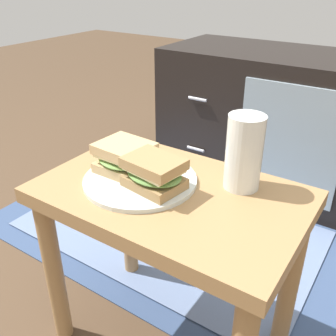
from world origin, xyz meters
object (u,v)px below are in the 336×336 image
(beer_glass, at_px, (244,154))
(tv_cabinet, at_px, (278,122))
(sandwich_front, at_px, (126,157))
(plate, at_px, (140,180))
(sandwich_back, at_px, (154,173))

(beer_glass, bearing_deg, tv_cabinet, 102.95)
(beer_glass, bearing_deg, sandwich_front, -158.95)
(plate, bearing_deg, sandwich_front, 164.28)
(plate, distance_m, beer_glass, 0.23)
(sandwich_front, distance_m, beer_glass, 0.26)
(tv_cabinet, bearing_deg, sandwich_front, -92.54)
(tv_cabinet, relative_size, plate, 3.88)
(tv_cabinet, height_order, sandwich_front, tv_cabinet)
(tv_cabinet, bearing_deg, plate, -89.65)
(beer_glass, bearing_deg, plate, -151.10)
(sandwich_front, relative_size, beer_glass, 0.79)
(plate, relative_size, sandwich_front, 1.97)
(tv_cabinet, relative_size, sandwich_back, 6.96)
(sandwich_front, bearing_deg, plate, -15.72)
(tv_cabinet, distance_m, sandwich_back, 1.00)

